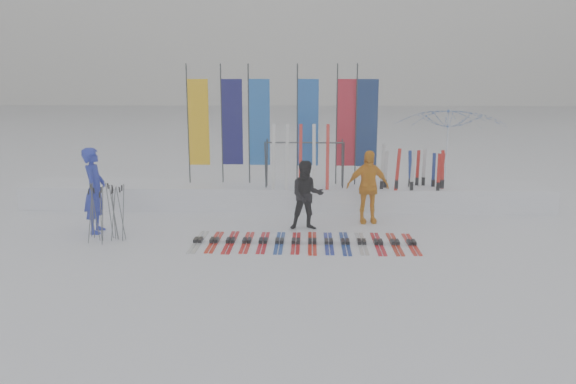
{
  "coord_description": "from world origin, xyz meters",
  "views": [
    {
      "loc": [
        0.66,
        -10.31,
        3.44
      ],
      "look_at": [
        0.2,
        1.6,
        1.0
      ],
      "focal_mm": 35.0,
      "sensor_mm": 36.0,
      "label": 1
    }
  ],
  "objects_px": {
    "person_yellow": "(368,187)",
    "ski_row": "(304,242)",
    "person_blue": "(95,190)",
    "person_black": "(307,195)",
    "ski_rack": "(304,158)",
    "tent_canopy": "(449,154)"
  },
  "relations": [
    {
      "from": "person_blue",
      "to": "person_black",
      "type": "bearing_deg",
      "value": -91.0
    },
    {
      "from": "person_blue",
      "to": "ski_row",
      "type": "bearing_deg",
      "value": -104.67
    },
    {
      "from": "person_black",
      "to": "tent_canopy",
      "type": "bearing_deg",
      "value": 30.74
    },
    {
      "from": "person_blue",
      "to": "tent_canopy",
      "type": "relative_size",
      "value": 0.64
    },
    {
      "from": "person_black",
      "to": "person_yellow",
      "type": "xyz_separation_m",
      "value": [
        1.45,
        0.69,
        0.08
      ]
    },
    {
      "from": "ski_row",
      "to": "tent_canopy",
      "type": "bearing_deg",
      "value": 46.49
    },
    {
      "from": "ski_row",
      "to": "person_black",
      "type": "bearing_deg",
      "value": 87.77
    },
    {
      "from": "ski_row",
      "to": "ski_rack",
      "type": "xyz_separation_m",
      "value": [
        -0.03,
        3.11,
        1.35
      ]
    },
    {
      "from": "tent_canopy",
      "to": "person_blue",
      "type": "bearing_deg",
      "value": -158.22
    },
    {
      "from": "person_black",
      "to": "person_yellow",
      "type": "relative_size",
      "value": 0.91
    },
    {
      "from": "person_yellow",
      "to": "ski_rack",
      "type": "relative_size",
      "value": 0.86
    },
    {
      "from": "person_black",
      "to": "ski_rack",
      "type": "xyz_separation_m",
      "value": [
        -0.08,
        1.98,
        0.59
      ]
    },
    {
      "from": "ski_rack",
      "to": "person_blue",
      "type": "bearing_deg",
      "value": -152.68
    },
    {
      "from": "tent_canopy",
      "to": "ski_rack",
      "type": "xyz_separation_m",
      "value": [
        -3.98,
        -1.04,
        0.03
      ]
    },
    {
      "from": "person_black",
      "to": "tent_canopy",
      "type": "xyz_separation_m",
      "value": [
        3.9,
        3.02,
        0.56
      ]
    },
    {
      "from": "tent_canopy",
      "to": "ski_row",
      "type": "height_order",
      "value": "tent_canopy"
    },
    {
      "from": "tent_canopy",
      "to": "person_black",
      "type": "bearing_deg",
      "value": -142.21
    },
    {
      "from": "tent_canopy",
      "to": "ski_rack",
      "type": "distance_m",
      "value": 4.11
    },
    {
      "from": "person_yellow",
      "to": "ski_row",
      "type": "relative_size",
      "value": 0.37
    },
    {
      "from": "person_blue",
      "to": "person_black",
      "type": "height_order",
      "value": "person_blue"
    },
    {
      "from": "ski_rack",
      "to": "person_black",
      "type": "bearing_deg",
      "value": -87.76
    },
    {
      "from": "ski_row",
      "to": "ski_rack",
      "type": "distance_m",
      "value": 3.39
    }
  ]
}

